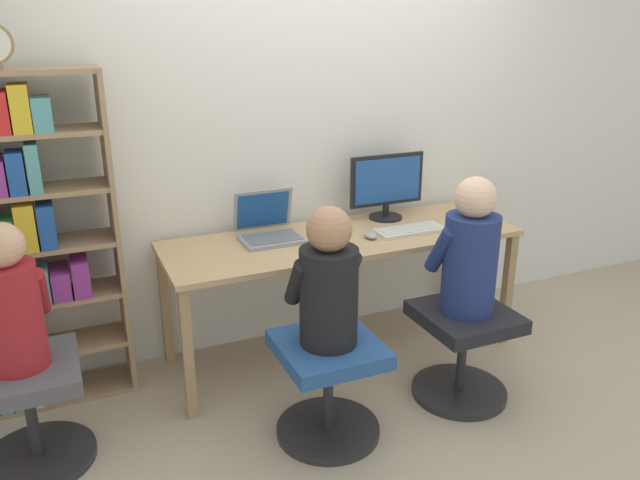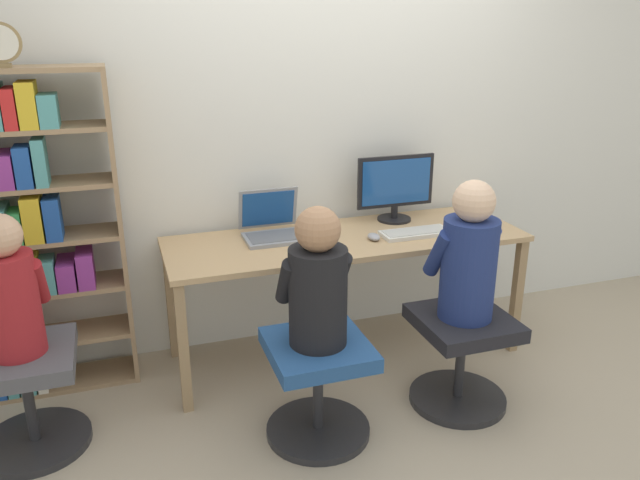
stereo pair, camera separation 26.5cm
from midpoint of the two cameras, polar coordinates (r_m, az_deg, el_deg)
name	(u,v)px [view 2 (the right image)]	position (r m, az deg, el deg)	size (l,w,h in m)	color
ground_plane	(366,380)	(3.48, 6.44, -12.69)	(14.00, 14.00, 0.00)	tan
wall_back	(324,120)	(3.64, 2.46, 10.85)	(10.00, 0.05, 2.60)	silver
desk	(346,249)	(3.46, 4.60, -0.82)	(1.98, 0.65, 0.72)	tan
desktop_monitor	(396,188)	(3.70, 8.97, 4.72)	(0.47, 0.20, 0.39)	black
laptop	(273,228)	(3.41, -2.12, 1.10)	(0.33, 0.31, 0.25)	gray
keyboard	(415,233)	(3.51, 10.87, 0.62)	(0.39, 0.15, 0.03)	silver
computer_mouse_by_keyboard	(374,237)	(3.39, 7.18, 0.26)	(0.06, 0.10, 0.04)	#99999E
office_chair_left	(461,352)	(3.26, 15.10, -9.92)	(0.49, 0.49, 0.48)	#262628
office_chair_right	(318,381)	(2.93, 2.47, -12.79)	(0.49, 0.49, 0.48)	#262628
person_at_monitor	(469,257)	(3.05, 15.89, -1.51)	(0.32, 0.30, 0.68)	navy
person_at_laptop	(318,283)	(2.70, 2.59, -4.00)	(0.32, 0.29, 0.63)	black
bookshelf	(18,235)	(3.31, -23.89, 0.39)	(0.83, 0.27, 1.65)	#997A56
desk_clock	(1,44)	(3.09, -24.95, 15.97)	(0.17, 0.03, 0.19)	olive
office_chair_side	(27,392)	(3.09, -22.96, -12.71)	(0.49, 0.49, 0.48)	#262628
person_near_shelf	(9,291)	(2.87, -24.24, -4.30)	(0.28, 0.27, 0.63)	maroon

